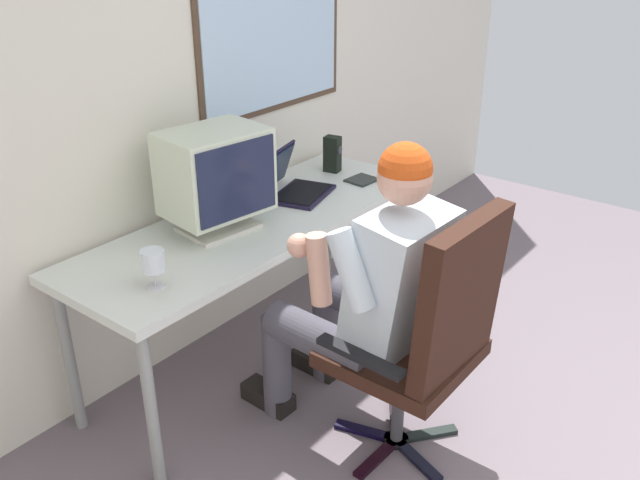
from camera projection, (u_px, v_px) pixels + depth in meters
name	position (u px, v px, depth m)	size (l,w,h in m)	color
wall_rear	(203.00, 70.00, 3.00)	(5.76, 0.08, 2.59)	silver
desk	(257.00, 231.00, 3.01)	(1.81, 0.62, 0.72)	gray
office_chair	(430.00, 330.00, 2.43)	(0.60, 0.53, 1.05)	black
person_seated	(368.00, 289.00, 2.56)	(0.54, 0.81, 1.25)	#46444E
crt_monitor	(215.00, 174.00, 2.77)	(0.45, 0.35, 0.43)	beige
laptop	(290.00, 182.00, 3.22)	(0.38, 0.37, 0.22)	black
wine_glass	(153.00, 263.00, 2.40)	(0.08, 0.08, 0.15)	silver
desk_speaker	(332.00, 154.00, 3.49)	(0.07, 0.09, 0.18)	black
cd_case	(362.00, 180.00, 3.40)	(0.15, 0.14, 0.01)	black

